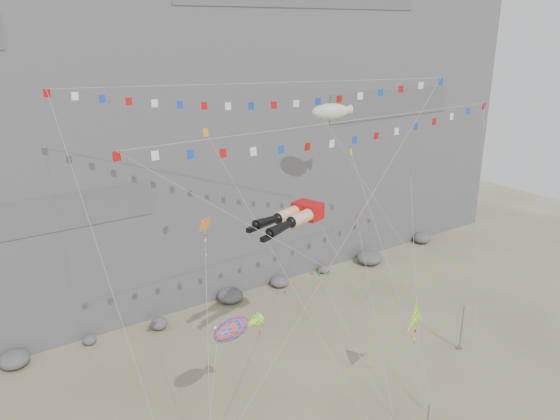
# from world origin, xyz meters

# --- Properties ---
(ground) EXTENTS (120.00, 120.00, 0.00)m
(ground) POSITION_xyz_m (0.00, 0.00, 0.00)
(ground) COLOR tan
(ground) RESTS_ON ground
(cliff) EXTENTS (80.00, 28.00, 50.00)m
(cliff) POSITION_xyz_m (0.00, 32.00, 25.00)
(cliff) COLOR slate
(cliff) RESTS_ON ground
(talus_boulders) EXTENTS (60.00, 3.00, 1.20)m
(talus_boulders) POSITION_xyz_m (0.00, 17.00, 0.60)
(talus_boulders) COLOR slate
(talus_boulders) RESTS_ON ground
(anchor_pole_right) EXTENTS (0.12, 0.12, 4.08)m
(anchor_pole_right) POSITION_xyz_m (12.14, -1.56, 2.04)
(anchor_pole_right) COLOR gray
(anchor_pole_right) RESTS_ON ground
(legs_kite) EXTENTS (8.98, 13.49, 18.18)m
(legs_kite) POSITION_xyz_m (-1.79, 3.77, 13.21)
(legs_kite) COLOR #B50B0D
(legs_kite) RESTS_ON ground
(flag_banner_upper) EXTENTS (28.68, 17.25, 28.80)m
(flag_banner_upper) POSITION_xyz_m (-1.21, 8.63, 22.28)
(flag_banner_upper) COLOR #B50B0D
(flag_banner_upper) RESTS_ON ground
(flag_banner_lower) EXTENTS (33.34, 6.20, 23.28)m
(flag_banner_lower) POSITION_xyz_m (2.16, 3.02, 19.87)
(flag_banner_lower) COLOR #B50B0D
(flag_banner_lower) RESTS_ON ground
(harlequin_kite) EXTENTS (4.64, 7.95, 16.58)m
(harlequin_kite) POSITION_xyz_m (-9.37, 2.60, 14.47)
(harlequin_kite) COLOR red
(harlequin_kite) RESTS_ON ground
(fish_windsock) EXTENTS (6.91, 5.68, 10.69)m
(fish_windsock) POSITION_xyz_m (-9.26, -0.27, 8.45)
(fish_windsock) COLOR #FD440C
(fish_windsock) RESTS_ON ground
(delta_kite) EXTENTS (3.90, 5.32, 8.92)m
(delta_kite) POSITION_xyz_m (3.59, -3.87, 6.73)
(delta_kite) COLOR yellow
(delta_kite) RESTS_ON ground
(blimp_windsock) EXTENTS (7.51, 14.58, 23.70)m
(blimp_windsock) POSITION_xyz_m (8.15, 11.91, 19.00)
(blimp_windsock) COLOR beige
(blimp_windsock) RESTS_ON ground
(small_kite_a) EXTENTS (5.77, 14.44, 24.14)m
(small_kite_a) POSITION_xyz_m (-6.30, 7.74, 18.89)
(small_kite_a) COLOR orange
(small_kite_a) RESTS_ON ground
(small_kite_b) EXTENTS (4.61, 9.73, 15.26)m
(small_kite_b) POSITION_xyz_m (5.09, 4.36, 11.44)
(small_kite_b) COLOR purple
(small_kite_b) RESTS_ON ground
(small_kite_c) EXTENTS (1.51, 8.83, 12.52)m
(small_kite_c) POSITION_xyz_m (-1.06, 1.29, 9.25)
(small_kite_c) COLOR #189F21
(small_kite_c) RESTS_ON ground
(small_kite_d) EXTENTS (5.41, 16.60, 22.96)m
(small_kite_d) POSITION_xyz_m (7.88, 8.43, 15.61)
(small_kite_d) COLOR yellow
(small_kite_d) RESTS_ON ground
(small_kite_e) EXTENTS (7.14, 9.29, 18.20)m
(small_kite_e) POSITION_xyz_m (9.96, 3.47, 14.46)
(small_kite_e) COLOR #143DB2
(small_kite_e) RESTS_ON ground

